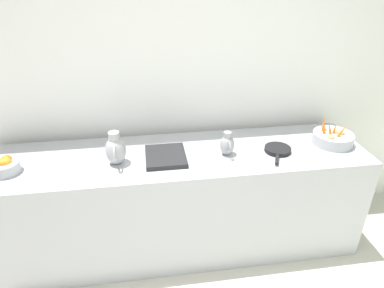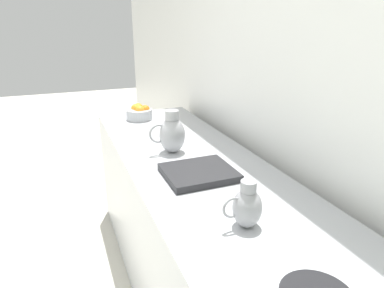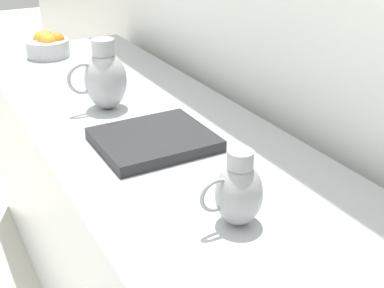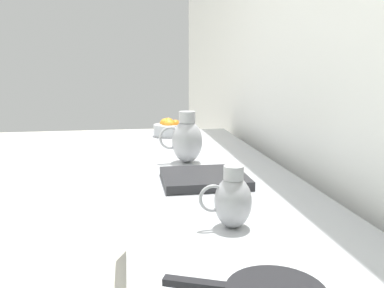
{
  "view_description": "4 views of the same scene",
  "coord_description": "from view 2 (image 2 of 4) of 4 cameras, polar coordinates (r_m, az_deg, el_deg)",
  "views": [
    {
      "loc": [
        0.8,
        -0.43,
        2.22
      ],
      "look_at": [
        -1.45,
        -0.1,
        1.0
      ],
      "focal_mm": 31.86,
      "sensor_mm": 36.0,
      "label": 1
    },
    {
      "loc": [
        -0.82,
        1.11,
        1.64
      ],
      "look_at": [
        -1.45,
        -0.45,
        1.03
      ],
      "focal_mm": 31.77,
      "sensor_mm": 36.0,
      "label": 2
    },
    {
      "loc": [
        -0.85,
        0.97,
        1.59
      ],
      "look_at": [
        -1.43,
        -0.07,
        1.01
      ],
      "focal_mm": 47.03,
      "sensor_mm": 36.0,
      "label": 3
    },
    {
      "loc": [
        -1.12,
        1.27,
        1.38
      ],
      "look_at": [
        -1.38,
        -0.35,
        1.06
      ],
      "focal_mm": 37.89,
      "sensor_mm": 36.0,
      "label": 4
    }
  ],
  "objects": [
    {
      "name": "prep_counter",
      "position": [
        1.89,
        3.72,
        -18.87
      ],
      "size": [
        0.73,
        2.96,
        0.91
      ],
      "primitive_type": "cube",
      "color": "#ADAFB5",
      "rests_on": "ground_plane"
    },
    {
      "name": "orange_bowl",
      "position": [
        2.7,
        -8.84,
        5.28
      ],
      "size": [
        0.2,
        0.2,
        0.12
      ],
      "color": "#ADAFB5",
      "rests_on": "prep_counter"
    },
    {
      "name": "metal_pitcher_tall",
      "position": [
        1.97,
        -3.42,
        1.72
      ],
      "size": [
        0.21,
        0.15,
        0.25
      ],
      "color": "#A3A3A8",
      "rests_on": "prep_counter"
    },
    {
      "name": "metal_pitcher_short",
      "position": [
        1.29,
        9.18,
        -10.31
      ],
      "size": [
        0.16,
        0.11,
        0.19
      ],
      "color": "#939399",
      "rests_on": "prep_counter"
    },
    {
      "name": "counter_sink_basin",
      "position": [
        1.7,
        1.15,
        -4.83
      ],
      "size": [
        0.34,
        0.3,
        0.04
      ],
      "primitive_type": "cube",
      "color": "#232326",
      "rests_on": "prep_counter"
    }
  ]
}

